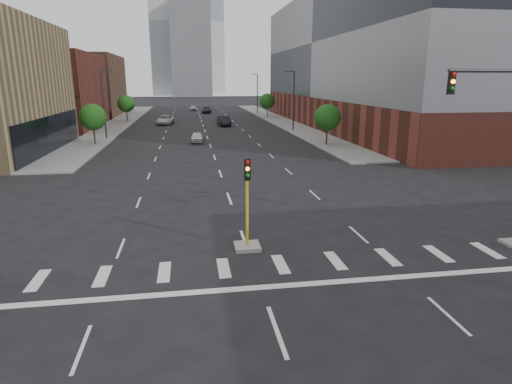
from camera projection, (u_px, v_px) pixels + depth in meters
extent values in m
plane|color=black|center=(291.00, 371.00, 11.85)|extent=(400.00, 400.00, 0.00)
cube|color=gray|center=(121.00, 122.00, 80.25)|extent=(5.00, 92.00, 0.15)
cube|color=gray|center=(278.00, 120.00, 84.76)|extent=(5.00, 92.00, 0.15)
cube|color=brown|center=(31.00, 91.00, 69.21)|extent=(20.00, 22.00, 12.00)
cube|color=brown|center=(72.00, 86.00, 93.92)|extent=(20.00, 24.00, 13.00)
cube|color=brown|center=(378.00, 112.00, 72.96)|extent=(24.00, 70.00, 5.00)
cube|color=slate|center=(382.00, 44.00, 70.15)|extent=(24.00, 70.00, 17.00)
cube|color=#B2B7BC|center=(173.00, 23.00, 211.82)|extent=(22.00, 22.00, 70.00)
cube|color=#B2B7BC|center=(206.00, 23.00, 251.45)|extent=(20.00, 20.00, 80.00)
cube|color=slate|center=(191.00, 48.00, 197.24)|extent=(18.00, 18.00, 44.00)
cube|color=#999993|center=(247.00, 247.00, 20.42)|extent=(1.20, 1.20, 0.20)
cylinder|color=gold|center=(247.00, 213.00, 19.99)|extent=(0.14, 0.14, 3.20)
cube|color=black|center=(247.00, 170.00, 19.28)|extent=(0.28, 0.18, 1.00)
sphere|color=red|center=(248.00, 162.00, 19.09)|extent=(0.18, 0.18, 0.18)
sphere|color=orange|center=(248.00, 169.00, 19.17)|extent=(0.18, 0.18, 0.18)
sphere|color=#0C7F19|center=(248.00, 175.00, 19.25)|extent=(0.18, 0.18, 0.18)
cylinder|color=#2D2D30|center=(501.00, 71.00, 18.58)|extent=(5.00, 0.16, 0.16)
cube|color=black|center=(451.00, 83.00, 18.36)|extent=(0.28, 0.18, 1.00)
sphere|color=red|center=(454.00, 74.00, 18.15)|extent=(0.18, 0.18, 0.18)
sphere|color=orange|center=(453.00, 82.00, 18.23)|extent=(0.18, 0.18, 0.18)
sphere|color=#0C7F19|center=(452.00, 89.00, 18.31)|extent=(0.18, 0.18, 0.18)
cylinder|color=#2D2D30|center=(294.00, 102.00, 65.26)|extent=(0.20, 0.20, 9.00)
cube|color=#2D2D30|center=(289.00, 71.00, 63.99)|extent=(1.40, 0.22, 0.15)
cylinder|color=#2D2D30|center=(257.00, 94.00, 98.69)|extent=(0.20, 0.20, 9.00)
cube|color=#2D2D30|center=(254.00, 74.00, 97.42)|extent=(1.40, 0.22, 0.15)
cylinder|color=#2D2D30|center=(104.00, 105.00, 56.42)|extent=(0.20, 0.20, 9.00)
cube|color=#2D2D30|center=(107.00, 70.00, 55.39)|extent=(1.40, 0.22, 0.15)
cylinder|color=#382619|center=(95.00, 137.00, 52.46)|extent=(0.20, 0.20, 1.75)
sphere|color=#1B4D14|center=(93.00, 117.00, 51.85)|extent=(3.20, 3.20, 3.20)
cylinder|color=#382619|center=(127.00, 116.00, 81.11)|extent=(0.20, 0.20, 1.75)
sphere|color=#1B4D14|center=(126.00, 104.00, 80.50)|extent=(3.20, 3.20, 3.20)
cylinder|color=#382619|center=(327.00, 137.00, 51.90)|extent=(0.20, 0.20, 1.75)
sphere|color=#1B4D14|center=(327.00, 117.00, 51.29)|extent=(3.20, 3.20, 3.20)
cylinder|color=#382619|center=(267.00, 113.00, 90.10)|extent=(0.20, 0.20, 1.75)
sphere|color=#1B4D14|center=(267.00, 101.00, 89.49)|extent=(3.20, 3.20, 3.20)
imported|color=silver|center=(197.00, 137.00, 54.77)|extent=(1.77, 3.95, 1.32)
imported|color=black|center=(224.00, 121.00, 74.08)|extent=(2.15, 5.32, 1.72)
imported|color=#BDBDBD|center=(165.00, 120.00, 76.30)|extent=(3.24, 6.03, 1.61)
imported|color=#222127|center=(207.00, 110.00, 101.95)|extent=(2.65, 5.29, 1.47)
imported|color=#B7B8BC|center=(193.00, 108.00, 110.13)|extent=(1.79, 4.04, 1.35)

